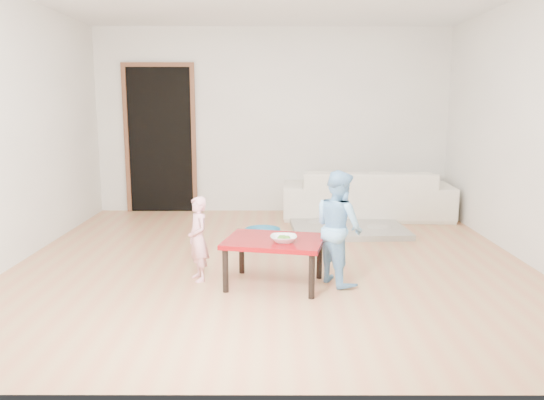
{
  "coord_description": "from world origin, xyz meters",
  "views": [
    {
      "loc": [
        0.01,
        -5.12,
        1.55
      ],
      "look_at": [
        0.0,
        -0.2,
        0.65
      ],
      "focal_mm": 35.0,
      "sensor_mm": 36.0,
      "label": 1
    }
  ],
  "objects_px": {
    "red_table": "(274,262)",
    "child_blue": "(339,227)",
    "bowl": "(284,239)",
    "basin": "(263,234)",
    "sofa": "(366,193)",
    "child_pink": "(198,239)"
  },
  "relations": [
    {
      "from": "red_table",
      "to": "child_pink",
      "type": "height_order",
      "value": "child_pink"
    },
    {
      "from": "sofa",
      "to": "basin",
      "type": "distance_m",
      "value": 1.9
    },
    {
      "from": "bowl",
      "to": "child_blue",
      "type": "relative_size",
      "value": 0.22
    },
    {
      "from": "bowl",
      "to": "child_pink",
      "type": "relative_size",
      "value": 0.29
    },
    {
      "from": "bowl",
      "to": "basin",
      "type": "height_order",
      "value": "bowl"
    },
    {
      "from": "child_blue",
      "to": "red_table",
      "type": "bearing_deg",
      "value": 68.93
    },
    {
      "from": "red_table",
      "to": "basin",
      "type": "relative_size",
      "value": 1.98
    },
    {
      "from": "child_blue",
      "to": "child_pink",
      "type": "bearing_deg",
      "value": 58.89
    },
    {
      "from": "child_pink",
      "to": "sofa",
      "type": "bearing_deg",
      "value": 117.38
    },
    {
      "from": "red_table",
      "to": "child_blue",
      "type": "height_order",
      "value": "child_blue"
    },
    {
      "from": "red_table",
      "to": "bowl",
      "type": "height_order",
      "value": "bowl"
    },
    {
      "from": "basin",
      "to": "bowl",
      "type": "bearing_deg",
      "value": -82.71
    },
    {
      "from": "child_pink",
      "to": "basin",
      "type": "bearing_deg",
      "value": 132.64
    },
    {
      "from": "sofa",
      "to": "basin",
      "type": "relative_size",
      "value": 5.46
    },
    {
      "from": "basin",
      "to": "child_pink",
      "type": "bearing_deg",
      "value": -110.96
    },
    {
      "from": "sofa",
      "to": "child_pink",
      "type": "xyz_separation_m",
      "value": [
        -1.94,
        -2.65,
        0.04
      ]
    },
    {
      "from": "child_blue",
      "to": "basin",
      "type": "relative_size",
      "value": 2.39
    },
    {
      "from": "red_table",
      "to": "basin",
      "type": "xyz_separation_m",
      "value": [
        -0.13,
        1.54,
        -0.14
      ]
    },
    {
      "from": "child_blue",
      "to": "basin",
      "type": "xyz_separation_m",
      "value": [
        -0.69,
        1.47,
        -0.43
      ]
    },
    {
      "from": "red_table",
      "to": "child_blue",
      "type": "relative_size",
      "value": 0.83
    },
    {
      "from": "sofa",
      "to": "bowl",
      "type": "distance_m",
      "value": 3.12
    },
    {
      "from": "bowl",
      "to": "child_blue",
      "type": "height_order",
      "value": "child_blue"
    }
  ]
}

